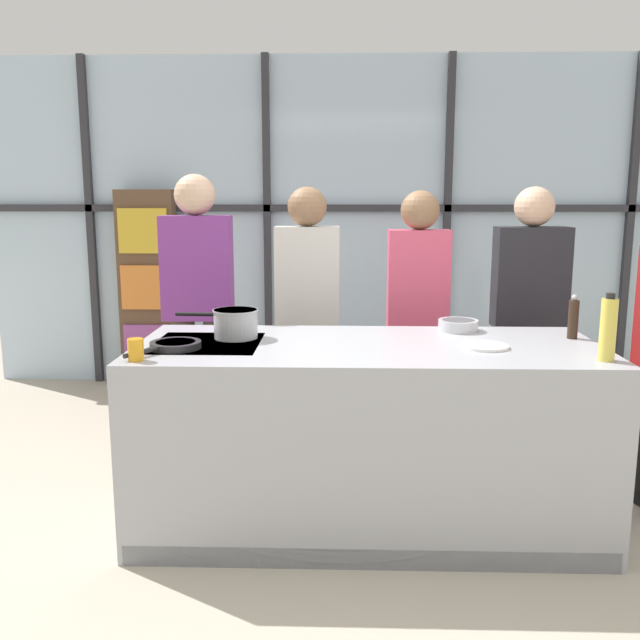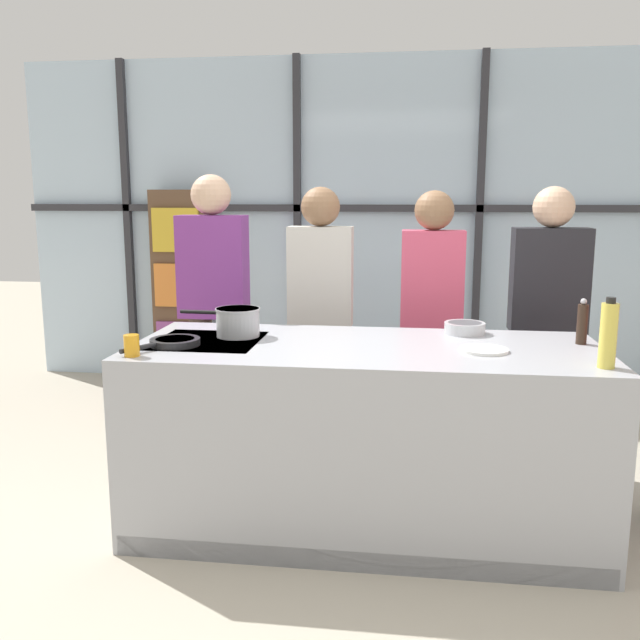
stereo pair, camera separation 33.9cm
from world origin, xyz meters
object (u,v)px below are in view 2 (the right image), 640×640
at_px(spectator_center_left, 320,303).
at_px(pepper_grinder, 582,323).
at_px(spectator_center_right, 432,307).
at_px(mixing_bowl, 465,327).
at_px(oil_bottle, 608,335).
at_px(frying_pan, 174,342).
at_px(spectator_far_left, 214,295).
at_px(juice_glass_near, 132,346).
at_px(white_plate, 484,350).
at_px(spectator_far_right, 547,311).
at_px(saucepan, 237,321).

height_order(spectator_center_left, pepper_grinder, spectator_center_left).
bearing_deg(spectator_center_right, mixing_bowl, 106.26).
bearing_deg(spectator_center_left, pepper_grinder, 152.33).
bearing_deg(mixing_bowl, oil_bottle, -50.83).
distance_m(spectator_center_left, oil_bottle, 1.82).
xyz_separation_m(frying_pan, pepper_grinder, (1.96, 0.30, 0.09)).
relative_size(spectator_far_left, juice_glass_near, 18.00).
relative_size(spectator_far_left, frying_pan, 4.46).
height_order(mixing_bowl, pepper_grinder, pepper_grinder).
relative_size(spectator_far_left, mixing_bowl, 8.31).
height_order(white_plate, mixing_bowl, mixing_bowl).
xyz_separation_m(white_plate, oil_bottle, (0.48, -0.25, 0.13)).
bearing_deg(mixing_bowl, spectator_center_left, 147.16).
bearing_deg(oil_bottle, spectator_far_left, 149.74).
distance_m(spectator_far_right, mixing_bowl, 0.75).
distance_m(spectator_center_right, pepper_grinder, 1.01).
distance_m(spectator_far_right, saucepan, 1.85).
distance_m(spectator_center_left, saucepan, 0.83).
bearing_deg(oil_bottle, white_plate, 152.66).
xyz_separation_m(saucepan, mixing_bowl, (1.17, 0.22, -0.05)).
height_order(spectator_far_left, saucepan, spectator_far_left).
height_order(frying_pan, juice_glass_near, juice_glass_near).
relative_size(frying_pan, saucepan, 0.94).
bearing_deg(frying_pan, spectator_center_left, 60.33).
distance_m(spectator_center_left, spectator_center_right, 0.68).
height_order(spectator_far_right, frying_pan, spectator_far_right).
relative_size(spectator_far_right, saucepan, 4.00).
bearing_deg(spectator_center_right, spectator_far_right, -180.00).
height_order(pepper_grinder, juice_glass_near, pepper_grinder).
relative_size(spectator_center_left, mixing_bowl, 7.96).
bearing_deg(mixing_bowl, spectator_center_right, 106.26).
xyz_separation_m(spectator_far_right, pepper_grinder, (0.02, -0.72, 0.06)).
bearing_deg(spectator_center_right, pepper_grinder, 134.11).
distance_m(pepper_grinder, juice_glass_near, 2.14).
bearing_deg(spectator_far_right, spectator_far_left, 0.00).
bearing_deg(spectator_far_left, pepper_grinder, 160.63).
xyz_separation_m(white_plate, pepper_grinder, (0.49, 0.23, 0.10)).
height_order(white_plate, pepper_grinder, pepper_grinder).
xyz_separation_m(frying_pan, white_plate, (1.48, 0.07, -0.01)).
distance_m(mixing_bowl, juice_glass_near, 1.69).
relative_size(saucepan, pepper_grinder, 1.88).
relative_size(spectator_far_left, spectator_far_right, 1.04).
height_order(frying_pan, saucepan, saucepan).
bearing_deg(spectator_far_right, mixing_bowl, 45.98).
relative_size(mixing_bowl, pepper_grinder, 0.94).
bearing_deg(frying_pan, mixing_bowl, 18.74).
bearing_deg(frying_pan, juice_glass_near, -114.95).
distance_m(white_plate, oil_bottle, 0.55).
relative_size(spectator_center_left, juice_glass_near, 17.23).
relative_size(saucepan, oil_bottle, 1.41).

